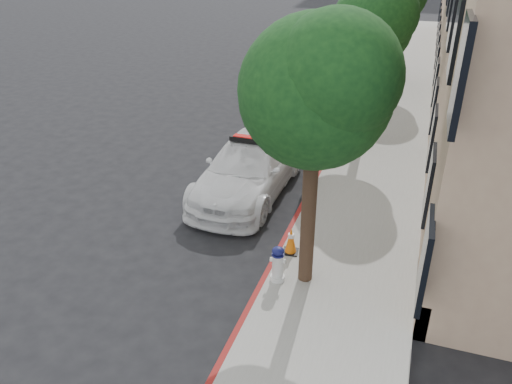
{
  "coord_description": "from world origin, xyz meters",
  "views": [
    {
      "loc": [
        4.66,
        -10.56,
        6.79
      ],
      "look_at": [
        1.14,
        -0.09,
        1.0
      ],
      "focal_mm": 35.0,
      "sensor_mm": 36.0,
      "label": 1
    }
  ],
  "objects": [
    {
      "name": "tree_mid",
      "position": [
        2.93,
        5.99,
        4.16
      ],
      "size": [
        2.77,
        2.64,
        5.43
      ],
      "color": "black",
      "rests_on": "sidewalk"
    },
    {
      "name": "ground",
      "position": [
        0.0,
        0.0,
        0.0
      ],
      "size": [
        120.0,
        120.0,
        0.0
      ],
      "primitive_type": "plane",
      "color": "black",
      "rests_on": "ground"
    },
    {
      "name": "curb_strip",
      "position": [
        2.06,
        10.0,
        0.07
      ],
      "size": [
        0.12,
        50.0,
        0.15
      ],
      "primitive_type": "cube",
      "color": "maroon",
      "rests_on": "ground"
    },
    {
      "name": "sidewalk",
      "position": [
        3.6,
        10.0,
        0.07
      ],
      "size": [
        3.2,
        50.0,
        0.15
      ],
      "primitive_type": "cube",
      "color": "gray",
      "rests_on": "ground"
    },
    {
      "name": "parked_car_mid",
      "position": [
        -0.26,
        10.11,
        0.77
      ],
      "size": [
        2.15,
        4.63,
        1.54
      ],
      "primitive_type": "imported",
      "rotation": [
        0.0,
        0.0,
        -0.08
      ],
      "color": "black",
      "rests_on": "ground"
    },
    {
      "name": "traffic_cone",
      "position": [
        2.35,
        -1.15,
        0.48
      ],
      "size": [
        0.38,
        0.38,
        0.66
      ],
      "rotation": [
        0.0,
        0.0,
        0.12
      ],
      "color": "black",
      "rests_on": "sidewalk"
    },
    {
      "name": "parked_car_far",
      "position": [
        0.07,
        16.19,
        0.74
      ],
      "size": [
        2.06,
        4.65,
        1.48
      ],
      "primitive_type": "imported",
      "rotation": [
        0.0,
        0.0,
        0.11
      ],
      "color": "#141734",
      "rests_on": "ground"
    },
    {
      "name": "tree_near",
      "position": [
        2.93,
        -2.01,
        4.27
      ],
      "size": [
        2.92,
        2.82,
        5.62
      ],
      "color": "black",
      "rests_on": "sidewalk"
    },
    {
      "name": "fire_hydrant",
      "position": [
        2.35,
        -2.24,
        0.55
      ],
      "size": [
        0.34,
        0.32,
        0.82
      ],
      "rotation": [
        0.0,
        0.0,
        0.06
      ],
      "color": "silver",
      "rests_on": "sidewalk"
    },
    {
      "name": "police_car",
      "position": [
        0.33,
        1.73,
        0.78
      ],
      "size": [
        2.3,
        5.43,
        1.71
      ],
      "rotation": [
        0.0,
        0.0,
        -0.02
      ],
      "color": "white",
      "rests_on": "ground"
    }
  ]
}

